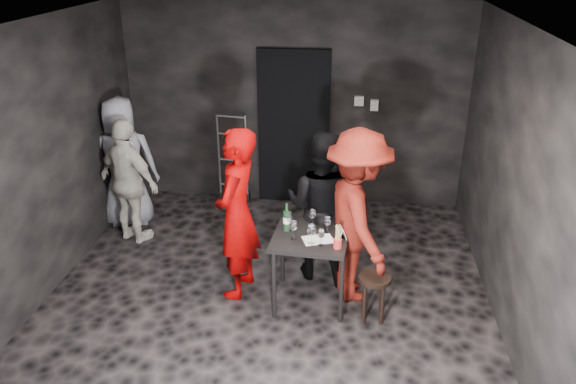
# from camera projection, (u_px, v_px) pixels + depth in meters

# --- Properties ---
(floor) EXTENTS (4.50, 5.00, 0.02)m
(floor) POSITION_uv_depth(u_px,v_px,m) (267.00, 300.00, 5.72)
(floor) COLOR black
(floor) RESTS_ON ground
(ceiling) EXTENTS (4.50, 5.00, 0.02)m
(ceiling) POSITION_uv_depth(u_px,v_px,m) (262.00, 27.00, 4.61)
(ceiling) COLOR silver
(ceiling) RESTS_ON ground
(wall_back) EXTENTS (4.50, 0.04, 2.70)m
(wall_back) POSITION_uv_depth(u_px,v_px,m) (294.00, 105.00, 7.43)
(wall_back) COLOR black
(wall_back) RESTS_ON ground
(wall_front) EXTENTS (4.50, 0.04, 2.70)m
(wall_front) POSITION_uv_depth(u_px,v_px,m) (189.00, 365.00, 2.91)
(wall_front) COLOR black
(wall_front) RESTS_ON ground
(wall_left) EXTENTS (0.04, 5.00, 2.70)m
(wall_left) POSITION_uv_depth(u_px,v_px,m) (34.00, 167.00, 5.41)
(wall_left) COLOR black
(wall_left) RESTS_ON ground
(wall_right) EXTENTS (0.04, 5.00, 2.70)m
(wall_right) POSITION_uv_depth(u_px,v_px,m) (517.00, 190.00, 4.92)
(wall_right) COLOR black
(wall_right) RESTS_ON ground
(doorway) EXTENTS (0.95, 0.10, 2.10)m
(doorway) POSITION_uv_depth(u_px,v_px,m) (294.00, 128.00, 7.50)
(doorway) COLOR black
(doorway) RESTS_ON ground
(wallbox_upper) EXTENTS (0.12, 0.06, 0.12)m
(wallbox_upper) POSITION_uv_depth(u_px,v_px,m) (359.00, 101.00, 7.25)
(wallbox_upper) COLOR #B7B7B2
(wallbox_upper) RESTS_ON wall_back
(wallbox_lower) EXTENTS (0.10, 0.06, 0.14)m
(wallbox_lower) POSITION_uv_depth(u_px,v_px,m) (374.00, 105.00, 7.25)
(wallbox_lower) COLOR #B7B7B2
(wallbox_lower) RESTS_ON wall_back
(hand_truck) EXTENTS (0.42, 0.35, 1.26)m
(hand_truck) POSITION_uv_depth(u_px,v_px,m) (233.00, 189.00, 7.70)
(hand_truck) COLOR #B2B2B7
(hand_truck) RESTS_ON floor
(tasting_table) EXTENTS (0.72, 0.72, 0.75)m
(tasting_table) POSITION_uv_depth(u_px,v_px,m) (311.00, 244.00, 5.46)
(tasting_table) COLOR black
(tasting_table) RESTS_ON floor
(stool) EXTENTS (0.31, 0.31, 0.47)m
(stool) POSITION_uv_depth(u_px,v_px,m) (374.00, 286.00, 5.31)
(stool) COLOR black
(stool) RESTS_ON floor
(server_red) EXTENTS (0.60, 0.82, 2.09)m
(server_red) POSITION_uv_depth(u_px,v_px,m) (236.00, 200.00, 5.46)
(server_red) COLOR #940000
(server_red) RESTS_ON floor
(woman_black) EXTENTS (0.97, 0.71, 1.78)m
(woman_black) POSITION_uv_depth(u_px,v_px,m) (322.00, 200.00, 5.82)
(woman_black) COLOR black
(woman_black) RESTS_ON floor
(man_maroon) EXTENTS (1.07, 1.49, 2.10)m
(man_maroon) POSITION_uv_depth(u_px,v_px,m) (358.00, 202.00, 5.40)
(man_maroon) COLOR maroon
(man_maroon) RESTS_ON floor
(bystander_cream) EXTENTS (1.00, 0.78, 1.54)m
(bystander_cream) POSITION_uv_depth(u_px,v_px,m) (129.00, 182.00, 6.57)
(bystander_cream) COLOR beige
(bystander_cream) RESTS_ON floor
(bystander_grey) EXTENTS (0.98, 0.69, 1.83)m
(bystander_grey) POSITION_uv_depth(u_px,v_px,m) (123.00, 156.00, 6.92)
(bystander_grey) COLOR gray
(bystander_grey) RESTS_ON floor
(tasting_mat) EXTENTS (0.33, 0.27, 0.00)m
(tasting_mat) POSITION_uv_depth(u_px,v_px,m) (318.00, 240.00, 5.34)
(tasting_mat) COLOR white
(tasting_mat) RESTS_ON tasting_table
(wine_glass_a) EXTENTS (0.09, 0.09, 0.21)m
(wine_glass_a) POSITION_uv_depth(u_px,v_px,m) (293.00, 229.00, 5.31)
(wine_glass_a) COLOR white
(wine_glass_a) RESTS_ON tasting_table
(wine_glass_b) EXTENTS (0.10, 0.10, 0.21)m
(wine_glass_b) POSITION_uv_depth(u_px,v_px,m) (289.00, 220.00, 5.47)
(wine_glass_b) COLOR white
(wine_glass_b) RESTS_ON tasting_table
(wine_glass_c) EXTENTS (0.10, 0.10, 0.19)m
(wine_glass_c) POSITION_uv_depth(u_px,v_px,m) (313.00, 217.00, 5.55)
(wine_glass_c) COLOR white
(wine_glass_c) RESTS_ON tasting_table
(wine_glass_d) EXTENTS (0.11, 0.11, 0.22)m
(wine_glass_d) POSITION_uv_depth(u_px,v_px,m) (311.00, 234.00, 5.22)
(wine_glass_d) COLOR white
(wine_glass_d) RESTS_ON tasting_table
(wine_glass_e) EXTENTS (0.08, 0.08, 0.18)m
(wine_glass_e) POSITION_uv_depth(u_px,v_px,m) (321.00, 237.00, 5.20)
(wine_glass_e) COLOR white
(wine_glass_e) RESTS_ON tasting_table
(wine_glass_f) EXTENTS (0.08, 0.08, 0.19)m
(wine_glass_f) POSITION_uv_depth(u_px,v_px,m) (327.00, 225.00, 5.42)
(wine_glass_f) COLOR white
(wine_glass_f) RESTS_ON tasting_table
(wine_bottle) EXTENTS (0.07, 0.07, 0.29)m
(wine_bottle) POSITION_uv_depth(u_px,v_px,m) (287.00, 220.00, 5.47)
(wine_bottle) COLOR black
(wine_bottle) RESTS_ON tasting_table
(breadstick_cup) EXTENTS (0.08, 0.08, 0.25)m
(breadstick_cup) POSITION_uv_depth(u_px,v_px,m) (338.00, 237.00, 5.15)
(breadstick_cup) COLOR red
(breadstick_cup) RESTS_ON tasting_table
(reserved_card) EXTENTS (0.12, 0.16, 0.11)m
(reserved_card) POSITION_uv_depth(u_px,v_px,m) (340.00, 232.00, 5.36)
(reserved_card) COLOR white
(reserved_card) RESTS_ON tasting_table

